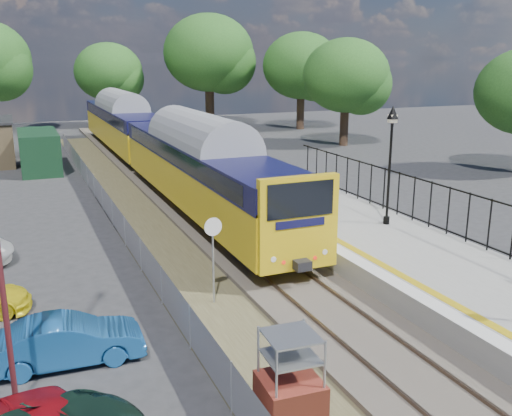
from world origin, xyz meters
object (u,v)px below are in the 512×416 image
victorian_lamp_north (391,138)px  speed_sign (213,246)px  train (151,138)px  brick_plinth (290,379)px  car_blue (68,341)px

victorian_lamp_north → speed_sign: size_ratio=1.68×
speed_sign → victorian_lamp_north: bearing=14.5°
train → brick_plinth: size_ratio=21.10×
speed_sign → car_blue: (-4.37, -1.88, -1.26)m
train → car_blue: train is taller
victorian_lamp_north → car_blue: 13.76m
train → car_blue: bearing=-107.8°
speed_sign → train: bearing=78.4°
train → speed_sign: train is taller
victorian_lamp_north → train: 18.52m
brick_plinth → speed_sign: speed_sign is taller
train → brick_plinth: train is taller
brick_plinth → train: bearing=83.1°
train → speed_sign: bearing=-97.8°
car_blue → brick_plinth: bearing=-133.3°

